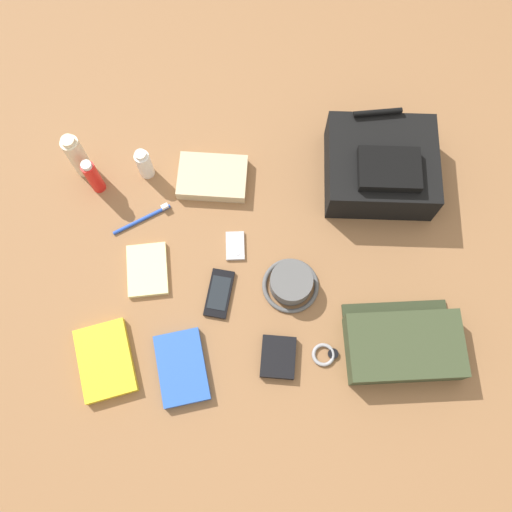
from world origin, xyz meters
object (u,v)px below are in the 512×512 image
backpack (381,166)px  bucket_hat (291,284)px  sunscreen_spray (93,177)px  folded_towel (213,177)px  cell_phone (219,293)px  media_player (235,246)px  travel_guidebook (182,368)px  lotion_bottle (77,156)px  wristwatch (325,355)px  notepad (147,271)px  toothbrush (145,218)px  paperback_novel (106,361)px  toothpaste_tube (144,164)px  wallet (278,357)px  toiletry_pouch (404,345)px

backpack → bucket_hat: bearing=-133.4°
sunscreen_spray → folded_towel: 0.34m
cell_phone → media_player: bearing=67.6°
travel_guidebook → lotion_bottle: bearing=112.6°
media_player → wristwatch: same height
wristwatch → notepad: size_ratio=0.47×
travel_guidebook → toothbrush: bearing=100.8°
backpack → cell_phone: (-0.49, -0.31, -0.06)m
lotion_bottle → paperback_novel: size_ratio=0.79×
toothpaste_tube → notepad: bearing=-91.8°
travel_guidebook → cell_phone: bearing=59.6°
wristwatch → travel_guidebook: bearing=179.7°
paperback_novel → wristwatch: size_ratio=3.06×
backpack → cell_phone: 0.59m
paperback_novel → folded_towel: bearing=57.7°
wristwatch → folded_towel: 0.60m
notepad → folded_towel: (0.20, 0.27, 0.01)m
toothbrush → toothpaste_tube: bearing=85.5°
toothpaste_tube → travel_guidebook: (0.07, -0.59, -0.04)m
bucket_hat → toothpaste_tube: bearing=134.4°
bucket_hat → paperback_novel: bearing=-162.8°
toothpaste_tube → cell_phone: size_ratio=0.78×
bucket_hat → wallet: size_ratio=1.43×
backpack → toothpaste_tube: backpack is taller
travel_guidebook → notepad: bearing=106.5°
sunscreen_spray → toothbrush: (0.13, -0.11, -0.06)m
toiletry_pouch → paperback_novel: 0.78m
toothpaste_tube → media_player: 0.36m
toiletry_pouch → travel_guidebook: bearing=179.8°
lotion_bottle → media_player: bearing=-34.1°
lotion_bottle → paperback_novel: (0.06, -0.58, -0.07)m
toiletry_pouch → toothpaste_tube: size_ratio=2.69×
toothbrush → media_player: bearing=-23.9°
backpack → toothpaste_tube: 0.68m
bucket_hat → folded_towel: 0.40m
sunscreen_spray → folded_towel: bearing=-1.6°
cell_phone → toothbrush: toothbrush is taller
travel_guidebook → wristwatch: bearing=-0.3°
backpack → sunscreen_spray: (-0.82, 0.05, 0.00)m
paperback_novel → toothbrush: 0.42m
notepad → cell_phone: bearing=-23.7°
bucket_hat → paperback_novel: (-0.51, -0.16, -0.01)m
toothpaste_tube → travel_guidebook: size_ratio=0.57×
cell_phone → wallet: 0.24m
toothbrush → travel_guidebook: bearing=-79.2°
travel_guidebook → wristwatch: size_ratio=2.84×
cell_phone → travel_guidebook: bearing=-120.4°
wristwatch → toothbrush: bearing=136.4°
toothbrush → wallet: wallet is taller
toiletry_pouch → media_player: size_ratio=3.52×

